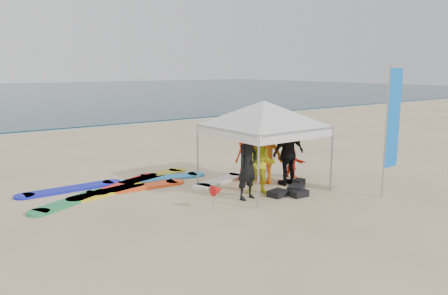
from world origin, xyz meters
name	(u,v)px	position (x,y,z in m)	size (l,w,h in m)	color
ground	(270,216)	(0.00, 0.00, 0.00)	(120.00, 120.00, 0.00)	beige
shoreline_foam	(52,130)	(0.00, 18.20, 0.00)	(160.00, 1.20, 0.01)	silver
person_black_a	(248,165)	(0.46, 1.40, 0.92)	(0.67, 0.44, 1.84)	black
person_yellow	(261,164)	(1.06, 1.55, 0.84)	(0.82, 0.64, 1.69)	gold
person_orange_a	(265,153)	(1.87, 2.28, 0.93)	(1.20, 0.69, 1.86)	#C55A11
person_black_b	(288,153)	(2.36, 1.81, 0.95)	(1.12, 0.46, 1.91)	black
person_orange_b	(249,151)	(1.83, 2.99, 0.90)	(0.88, 0.57, 1.80)	red
person_seated	(292,163)	(3.07, 2.36, 0.47)	(0.88, 0.28, 0.95)	red
canopy_tent	(264,101)	(1.51, 1.97, 2.52)	(3.84, 3.84, 2.89)	#A5A5A8
feather_flag	(393,120)	(3.71, -0.66, 2.08)	(0.60, 0.04, 3.53)	#A5A5A8
marker_pennant	(217,190)	(-0.70, 1.13, 0.49)	(0.28, 0.28, 0.64)	#A5A5A8
gear_pile	(292,190)	(1.79, 1.04, 0.10)	(1.73, 1.13, 0.22)	black
surfboard_spread	(132,185)	(-1.47, 4.34, 0.04)	(6.35, 2.72, 0.07)	gold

